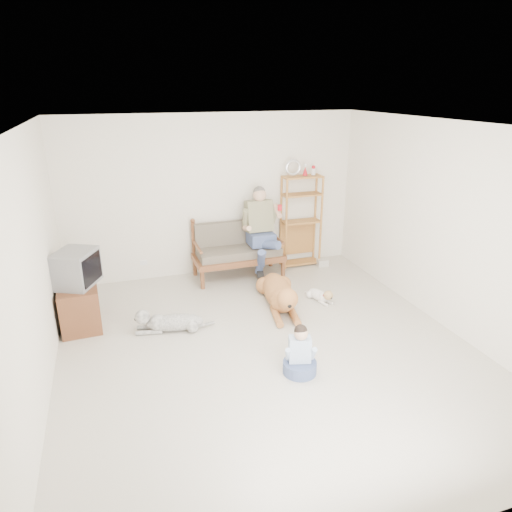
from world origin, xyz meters
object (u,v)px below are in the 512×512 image
object	(u,v)px
loveseat	(237,249)
tv_stand	(79,304)
etagere	(301,220)
golden_retriever	(280,294)

from	to	relation	value
loveseat	tv_stand	xyz separation A→B (m)	(-2.53, -0.98, -0.19)
etagere	golden_retriever	xyz separation A→B (m)	(-0.96, -1.49, -0.63)
loveseat	etagere	distance (m)	1.28
tv_stand	golden_retriever	world-z (taller)	tv_stand
golden_retriever	loveseat	bearing A→B (deg)	110.28
tv_stand	golden_retriever	distance (m)	2.82
tv_stand	etagere	bearing A→B (deg)	13.82
loveseat	golden_retriever	bearing A→B (deg)	-79.64
loveseat	tv_stand	world-z (taller)	loveseat
etagere	tv_stand	xyz separation A→B (m)	(-3.75, -1.12, -0.54)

